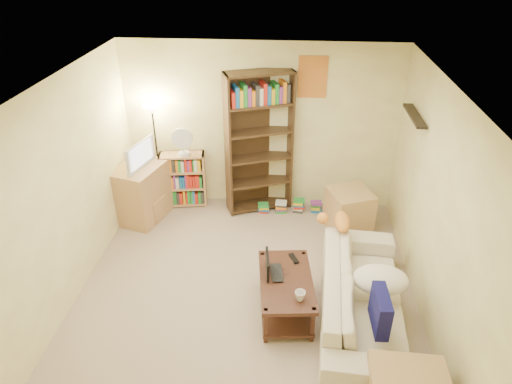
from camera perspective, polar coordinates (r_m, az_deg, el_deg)
room at (r=4.59m, az=-1.45°, el=1.89°), size 4.50×4.54×2.52m
sofa at (r=5.20m, az=13.19°, el=-12.76°), size 2.33×1.16×0.65m
navy_pillow at (r=4.66m, az=15.27°, el=-14.12°), size 0.14×0.43×0.38m
cream_blanket at (r=5.11m, az=15.27°, el=-10.52°), size 0.60×0.43×0.26m
tabby_cat at (r=5.60m, az=10.29°, el=-3.57°), size 0.51×0.21×0.18m
coffee_table at (r=5.20m, az=3.74°, el=-12.11°), size 0.68×1.09×0.46m
laptop at (r=5.16m, az=3.10°, el=-10.04°), size 0.37×0.29×0.02m
laptop_screen at (r=5.07m, az=1.44°, el=-9.00°), size 0.05×0.34×0.23m
mug at (r=4.83m, az=5.52°, el=-12.78°), size 0.21×0.21×0.11m
tv_remote at (r=5.36m, az=4.73°, el=-8.27°), size 0.13×0.19×0.02m
tv_stand at (r=6.92m, az=-14.06°, el=-0.03°), size 0.76×0.91×0.85m
television at (r=6.64m, az=-14.71°, el=4.56°), size 0.71×0.44×0.38m
tall_bookshelf at (r=6.64m, az=0.37°, el=6.43°), size 1.01×0.64×2.13m
short_bookshelf at (r=7.12m, az=-9.05°, el=1.54°), size 0.71×0.37×0.87m
desk_fan at (r=6.78m, az=-9.18°, el=6.31°), size 0.31×0.17×0.43m
floor_lamp at (r=6.86m, az=-12.64°, el=7.91°), size 0.27×0.27×1.61m
side_table at (r=6.61m, az=11.54°, el=-2.36°), size 0.71×0.71×0.63m
book_stacks at (r=7.02m, az=4.38°, el=-1.83°), size 0.97×0.24×0.21m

